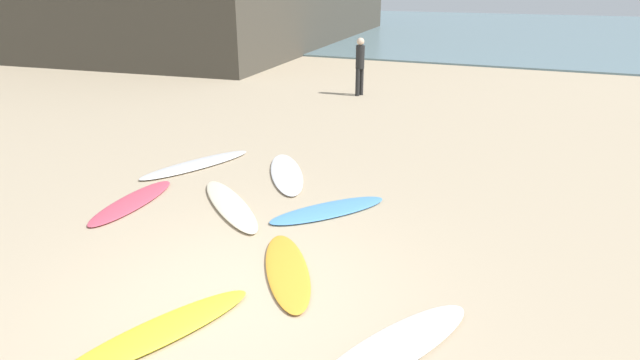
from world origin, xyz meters
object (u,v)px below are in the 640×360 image
(surfboard_0, at_px, (287,270))
(surfboard_6, at_px, (161,331))
(surfboard_5, at_px, (395,346))
(beachgoer_mid, at_px, (360,63))
(surfboard_7, at_px, (132,202))
(surfboard_4, at_px, (329,210))
(surfboard_2, at_px, (197,164))
(surfboard_3, at_px, (286,173))
(surfboard_1, at_px, (230,205))

(surfboard_0, bearing_deg, surfboard_6, -145.37)
(surfboard_5, xyz_separation_m, beachgoer_mid, (-4.49, 11.71, 1.00))
(surfboard_0, bearing_deg, surfboard_5, -61.41)
(surfboard_0, distance_m, surfboard_7, 3.53)
(surfboard_4, bearing_deg, surfboard_5, -18.03)
(surfboard_2, relative_size, surfboard_4, 1.19)
(surfboard_2, relative_size, surfboard_6, 1.14)
(surfboard_3, relative_size, surfboard_7, 1.14)
(beachgoer_mid, bearing_deg, surfboard_5, -141.36)
(surfboard_7, bearing_deg, surfboard_1, 13.70)
(surfboard_6, bearing_deg, surfboard_4, -73.80)
(surfboard_7, bearing_deg, surfboard_6, -48.08)
(surfboard_4, bearing_deg, surfboard_3, 176.35)
(surfboard_3, xyz_separation_m, surfboard_7, (-1.78, -2.25, -0.01))
(surfboard_1, xyz_separation_m, surfboard_2, (-1.73, 1.46, -0.00))
(surfboard_2, distance_m, surfboard_7, 1.99)
(surfboard_1, xyz_separation_m, beachgoer_mid, (-1.00, 9.34, 0.99))
(surfboard_2, xyz_separation_m, beachgoer_mid, (0.73, 7.87, 0.99))
(surfboard_2, height_order, surfboard_6, surfboard_6)
(surfboard_3, bearing_deg, surfboard_0, -95.00)
(surfboard_0, height_order, surfboard_3, surfboard_3)
(surfboard_4, height_order, beachgoer_mid, beachgoer_mid)
(surfboard_4, bearing_deg, surfboard_2, -158.54)
(surfboard_7, distance_m, beachgoer_mid, 9.93)
(surfboard_1, distance_m, surfboard_6, 3.32)
(surfboard_1, height_order, beachgoer_mid, beachgoer_mid)
(surfboard_0, bearing_deg, surfboard_4, 63.31)
(surfboard_5, height_order, surfboard_6, surfboard_6)
(surfboard_0, relative_size, surfboard_7, 0.96)
(surfboard_3, distance_m, beachgoer_mid, 7.77)
(surfboard_6, bearing_deg, surfboard_0, -88.83)
(beachgoer_mid, bearing_deg, surfboard_3, -153.54)
(surfboard_0, relative_size, surfboard_5, 0.90)
(surfboard_1, distance_m, surfboard_5, 4.22)
(surfboard_1, distance_m, surfboard_2, 2.26)
(surfboard_1, relative_size, surfboard_6, 1.09)
(surfboard_0, relative_size, surfboard_1, 0.83)
(surfboard_3, height_order, surfboard_4, surfboard_3)
(surfboard_2, bearing_deg, surfboard_0, -17.97)
(beachgoer_mid, bearing_deg, surfboard_4, -146.12)
(surfboard_4, xyz_separation_m, surfboard_6, (-0.45, -3.59, 0.01))
(surfboard_0, xyz_separation_m, beachgoer_mid, (-2.80, 10.80, 1.00))
(surfboard_0, height_order, surfboard_2, surfboard_2)
(surfboard_5, xyz_separation_m, surfboard_6, (-2.36, -0.75, 0.00))
(surfboard_1, height_order, surfboard_2, surfboard_1)
(surfboard_5, relative_size, surfboard_7, 1.07)
(surfboard_4, relative_size, surfboard_7, 1.02)
(surfboard_0, distance_m, surfboard_6, 1.78)
(surfboard_1, distance_m, surfboard_3, 1.73)
(surfboard_2, xyz_separation_m, surfboard_6, (2.86, -4.58, 0.00))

